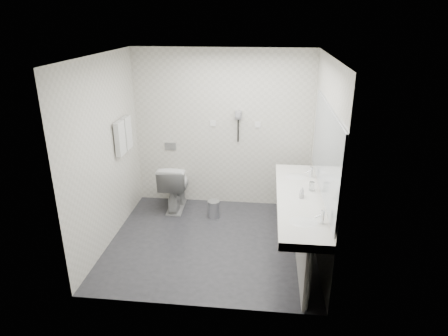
# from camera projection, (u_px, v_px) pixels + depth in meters

# --- Properties ---
(floor) EXTENTS (2.80, 2.80, 0.00)m
(floor) POSITION_uv_depth(u_px,v_px,m) (212.00, 242.00, 5.50)
(floor) COLOR #27272C
(floor) RESTS_ON ground
(ceiling) EXTENTS (2.80, 2.80, 0.00)m
(ceiling) POSITION_uv_depth(u_px,v_px,m) (210.00, 56.00, 4.60)
(ceiling) COLOR silver
(ceiling) RESTS_ON wall_back
(wall_back) EXTENTS (2.80, 0.00, 2.80)m
(wall_back) POSITION_uv_depth(u_px,v_px,m) (223.00, 130.00, 6.25)
(wall_back) COLOR beige
(wall_back) RESTS_ON floor
(wall_front) EXTENTS (2.80, 0.00, 2.80)m
(wall_front) POSITION_uv_depth(u_px,v_px,m) (192.00, 202.00, 3.84)
(wall_front) COLOR beige
(wall_front) RESTS_ON floor
(wall_left) EXTENTS (0.00, 2.60, 2.60)m
(wall_left) POSITION_uv_depth(u_px,v_px,m) (105.00, 153.00, 5.19)
(wall_left) COLOR beige
(wall_left) RESTS_ON floor
(wall_right) EXTENTS (0.00, 2.60, 2.60)m
(wall_right) POSITION_uv_depth(u_px,v_px,m) (323.00, 161.00, 4.91)
(wall_right) COLOR beige
(wall_right) RESTS_ON floor
(vanity_counter) EXTENTS (0.55, 2.20, 0.10)m
(vanity_counter) POSITION_uv_depth(u_px,v_px,m) (299.00, 200.00, 4.91)
(vanity_counter) COLOR silver
(vanity_counter) RESTS_ON floor
(vanity_panel) EXTENTS (0.03, 2.15, 0.75)m
(vanity_panel) POSITION_uv_depth(u_px,v_px,m) (299.00, 230.00, 5.06)
(vanity_panel) COLOR gray
(vanity_panel) RESTS_ON floor
(vanity_post_near) EXTENTS (0.06, 0.06, 0.75)m
(vanity_post_near) POSITION_uv_depth(u_px,v_px,m) (308.00, 281.00, 4.10)
(vanity_post_near) COLOR silver
(vanity_post_near) RESTS_ON floor
(vanity_post_far) EXTENTS (0.06, 0.06, 0.75)m
(vanity_post_far) POSITION_uv_depth(u_px,v_px,m) (296.00, 196.00, 6.02)
(vanity_post_far) COLOR silver
(vanity_post_far) RESTS_ON floor
(mirror) EXTENTS (0.02, 2.20, 1.05)m
(mirror) POSITION_uv_depth(u_px,v_px,m) (325.00, 151.00, 4.65)
(mirror) COLOR #B2BCC6
(mirror) RESTS_ON wall_right
(basin_near) EXTENTS (0.40, 0.31, 0.05)m
(basin_near) POSITION_uv_depth(u_px,v_px,m) (303.00, 223.00, 4.30)
(basin_near) COLOR white
(basin_near) RESTS_ON vanity_counter
(basin_far) EXTENTS (0.40, 0.31, 0.05)m
(basin_far) POSITION_uv_depth(u_px,v_px,m) (296.00, 177.00, 5.50)
(basin_far) COLOR white
(basin_far) RESTS_ON vanity_counter
(faucet_near) EXTENTS (0.04, 0.04, 0.15)m
(faucet_near) POSITION_uv_depth(u_px,v_px,m) (322.00, 217.00, 4.24)
(faucet_near) COLOR silver
(faucet_near) RESTS_ON vanity_counter
(faucet_far) EXTENTS (0.04, 0.04, 0.15)m
(faucet_far) POSITION_uv_depth(u_px,v_px,m) (311.00, 172.00, 5.45)
(faucet_far) COLOR silver
(faucet_far) RESTS_ON vanity_counter
(soap_bottle_a) EXTENTS (0.05, 0.05, 0.10)m
(soap_bottle_a) POSITION_uv_depth(u_px,v_px,m) (301.00, 194.00, 4.83)
(soap_bottle_a) COLOR white
(soap_bottle_a) RESTS_ON vanity_counter
(soap_bottle_c) EXTENTS (0.06, 0.06, 0.14)m
(soap_bottle_c) POSITION_uv_depth(u_px,v_px,m) (302.00, 191.00, 4.86)
(soap_bottle_c) COLOR white
(soap_bottle_c) RESTS_ON vanity_counter
(glass_left) EXTENTS (0.08, 0.08, 0.12)m
(glass_left) POSITION_uv_depth(u_px,v_px,m) (312.00, 186.00, 5.04)
(glass_left) COLOR silver
(glass_left) RESTS_ON vanity_counter
(toilet) EXTENTS (0.46, 0.77, 0.77)m
(toilet) POSITION_uv_depth(u_px,v_px,m) (175.00, 186.00, 6.35)
(toilet) COLOR white
(toilet) RESTS_ON floor
(flush_plate) EXTENTS (0.18, 0.02, 0.12)m
(flush_plate) POSITION_uv_depth(u_px,v_px,m) (170.00, 146.00, 6.44)
(flush_plate) COLOR #B2B5BA
(flush_plate) RESTS_ON wall_back
(pedal_bin) EXTENTS (0.22, 0.22, 0.26)m
(pedal_bin) POSITION_uv_depth(u_px,v_px,m) (214.00, 209.00, 6.14)
(pedal_bin) COLOR #B2B5BA
(pedal_bin) RESTS_ON floor
(bin_lid) EXTENTS (0.18, 0.18, 0.02)m
(bin_lid) POSITION_uv_depth(u_px,v_px,m) (214.00, 202.00, 6.09)
(bin_lid) COLOR #B2B5BA
(bin_lid) RESTS_ON pedal_bin
(towel_rail) EXTENTS (0.02, 0.62, 0.02)m
(towel_rail) POSITION_uv_depth(u_px,v_px,m) (121.00, 121.00, 5.59)
(towel_rail) COLOR silver
(towel_rail) RESTS_ON wall_left
(towel_near) EXTENTS (0.07, 0.24, 0.48)m
(towel_near) POSITION_uv_depth(u_px,v_px,m) (120.00, 138.00, 5.54)
(towel_near) COLOR silver
(towel_near) RESTS_ON towel_rail
(towel_far) EXTENTS (0.07, 0.24, 0.48)m
(towel_far) POSITION_uv_depth(u_px,v_px,m) (127.00, 133.00, 5.80)
(towel_far) COLOR silver
(towel_far) RESTS_ON towel_rail
(dryer_cradle) EXTENTS (0.10, 0.04, 0.14)m
(dryer_cradle) POSITION_uv_depth(u_px,v_px,m) (238.00, 115.00, 6.11)
(dryer_cradle) COLOR gray
(dryer_cradle) RESTS_ON wall_back
(dryer_barrel) EXTENTS (0.08, 0.14, 0.08)m
(dryer_barrel) POSITION_uv_depth(u_px,v_px,m) (238.00, 114.00, 6.03)
(dryer_barrel) COLOR gray
(dryer_barrel) RESTS_ON dryer_cradle
(dryer_cord) EXTENTS (0.02, 0.02, 0.35)m
(dryer_cord) POSITION_uv_depth(u_px,v_px,m) (238.00, 131.00, 6.19)
(dryer_cord) COLOR black
(dryer_cord) RESTS_ON dryer_cradle
(switch_plate_a) EXTENTS (0.09, 0.02, 0.09)m
(switch_plate_a) POSITION_uv_depth(u_px,v_px,m) (213.00, 123.00, 6.22)
(switch_plate_a) COLOR white
(switch_plate_a) RESTS_ON wall_back
(switch_plate_b) EXTENTS (0.09, 0.02, 0.09)m
(switch_plate_b) POSITION_uv_depth(u_px,v_px,m) (258.00, 125.00, 6.15)
(switch_plate_b) COLOR white
(switch_plate_b) RESTS_ON wall_back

